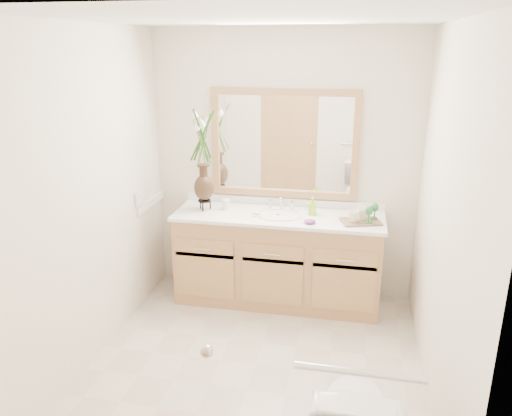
% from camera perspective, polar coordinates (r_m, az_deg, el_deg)
% --- Properties ---
extents(floor, '(2.60, 2.60, 0.00)m').
position_cam_1_polar(floor, '(3.86, -0.07, -17.45)').
color(floor, beige).
rests_on(floor, ground).
extents(ceiling, '(2.40, 2.60, 0.02)m').
position_cam_1_polar(ceiling, '(3.14, -0.08, 20.90)').
color(ceiling, white).
rests_on(ceiling, wall_back).
extents(wall_back, '(2.40, 0.02, 2.40)m').
position_cam_1_polar(wall_back, '(4.54, 3.20, 4.80)').
color(wall_back, silver).
rests_on(wall_back, floor).
extents(wall_front, '(2.40, 0.02, 2.40)m').
position_cam_1_polar(wall_front, '(2.16, -7.08, -11.19)').
color(wall_front, silver).
rests_on(wall_front, floor).
extents(wall_left, '(0.02, 2.60, 2.40)m').
position_cam_1_polar(wall_left, '(3.73, -18.47, 0.85)').
color(wall_left, silver).
rests_on(wall_left, floor).
extents(wall_right, '(0.02, 2.60, 2.40)m').
position_cam_1_polar(wall_right, '(3.30, 20.80, -1.62)').
color(wall_right, silver).
rests_on(wall_right, floor).
extents(vanity, '(1.80, 0.55, 0.80)m').
position_cam_1_polar(vanity, '(4.53, 2.49, -5.91)').
color(vanity, '#AF7755').
rests_on(vanity, floor).
extents(counter, '(1.84, 0.57, 0.03)m').
position_cam_1_polar(counter, '(4.38, 2.57, -0.96)').
color(counter, white).
rests_on(counter, vanity).
extents(sink, '(0.38, 0.34, 0.23)m').
position_cam_1_polar(sink, '(4.38, 2.52, -1.51)').
color(sink, white).
rests_on(sink, counter).
extents(mirror, '(1.32, 0.04, 0.97)m').
position_cam_1_polar(mirror, '(4.48, 3.20, 7.29)').
color(mirror, white).
rests_on(mirror, wall_back).
extents(switch_plate, '(0.02, 0.12, 0.12)m').
position_cam_1_polar(switch_plate, '(4.43, -13.25, 1.04)').
color(switch_plate, white).
rests_on(switch_plate, wall_left).
extents(door, '(0.80, 0.03, 2.00)m').
position_cam_1_polar(door, '(2.37, -13.89, -14.28)').
color(door, '#AF7755').
rests_on(door, floor).
extents(grab_bar, '(0.55, 0.03, 0.03)m').
position_cam_1_polar(grab_bar, '(2.23, 11.74, -17.96)').
color(grab_bar, silver).
rests_on(grab_bar, wall_front).
extents(flower_vase, '(0.21, 0.21, 0.86)m').
position_cam_1_polar(flower_vase, '(4.38, -6.13, 7.11)').
color(flower_vase, black).
rests_on(flower_vase, counter).
extents(tumbler, '(0.07, 0.07, 0.09)m').
position_cam_1_polar(tumbler, '(4.51, -3.46, 0.41)').
color(tumbler, white).
rests_on(tumbler, counter).
extents(soap_dish, '(0.10, 0.10, 0.03)m').
position_cam_1_polar(soap_dish, '(4.34, 0.08, -0.76)').
color(soap_dish, white).
rests_on(soap_dish, counter).
extents(soap_bottle, '(0.07, 0.07, 0.14)m').
position_cam_1_polar(soap_bottle, '(4.39, 6.46, 0.15)').
color(soap_bottle, '#A6D432').
rests_on(soap_bottle, counter).
extents(purple_dish, '(0.11, 0.09, 0.03)m').
position_cam_1_polar(purple_dish, '(4.18, 6.17, -1.55)').
color(purple_dish, '#692879').
rests_on(purple_dish, counter).
extents(tray, '(0.37, 0.30, 0.02)m').
position_cam_1_polar(tray, '(4.27, 11.87, -1.52)').
color(tray, brown).
rests_on(tray, counter).
extents(mug_left, '(0.12, 0.11, 0.10)m').
position_cam_1_polar(mug_left, '(4.22, 11.04, -0.87)').
color(mug_left, white).
rests_on(mug_left, tray).
extents(mug_right, '(0.12, 0.12, 0.11)m').
position_cam_1_polar(mug_right, '(4.29, 12.20, -0.58)').
color(mug_right, white).
rests_on(mug_right, tray).
extents(goblet_front, '(0.07, 0.07, 0.15)m').
position_cam_1_polar(goblet_front, '(4.20, 12.82, -0.40)').
color(goblet_front, '#22682E').
rests_on(goblet_front, tray).
extents(goblet_back, '(0.06, 0.06, 0.14)m').
position_cam_1_polar(goblet_back, '(4.32, 13.44, -0.02)').
color(goblet_back, '#22682E').
rests_on(goblet_back, tray).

